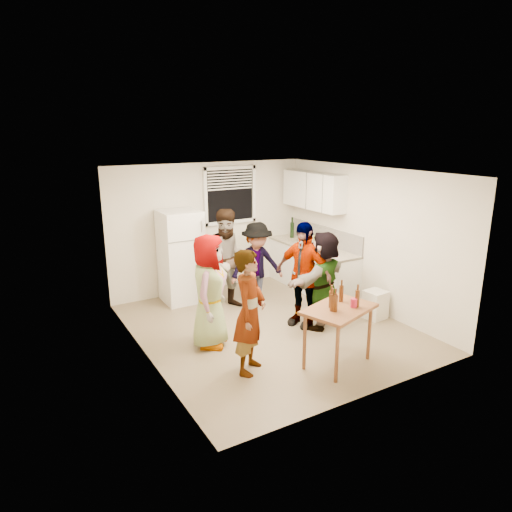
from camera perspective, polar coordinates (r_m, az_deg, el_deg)
room at (r=7.47m, az=1.69°, el=-8.94°), size 4.00×4.50×2.50m
window at (r=9.03m, az=-3.25°, el=7.58°), size 1.12×0.10×1.06m
refrigerator at (r=8.46m, az=-9.37°, el=-0.06°), size 0.70×0.70×1.70m
counter_lower at (r=9.12m, az=6.98°, el=-1.59°), size 0.60×2.20×0.86m
countertop at (r=9.00m, az=7.07°, el=1.16°), size 0.64×2.22×0.04m
backsplash at (r=9.12m, az=8.54°, el=2.59°), size 0.03×2.20×0.36m
upper_cabinets at (r=9.03m, az=7.19°, el=8.12°), size 0.34×1.60×0.70m
kettle at (r=9.01m, az=6.58°, el=1.33°), size 0.26×0.24×0.18m
paper_towel at (r=9.03m, az=6.73°, el=1.35°), size 0.13×0.13×0.28m
wine_bottle at (r=9.63m, az=4.50°, el=2.31°), size 0.08×0.08×0.32m
beer_bottle_counter at (r=8.53m, az=8.65°, el=0.45°), size 0.06×0.06×0.23m
blue_cup at (r=8.39m, az=9.69°, el=0.15°), size 0.09×0.09×0.12m
picture_frame at (r=9.33m, az=7.08°, el=2.26°), size 0.02×0.17×0.14m
trash_bin at (r=8.00m, az=14.67°, el=-5.84°), size 0.36×0.36×0.48m
serving_table at (r=6.51m, az=10.00°, el=-13.11°), size 1.13×0.92×0.82m
beer_bottle_table at (r=6.15m, az=9.32°, el=-6.37°), size 0.06×0.06×0.23m
red_cup at (r=6.22m, az=12.09°, el=-6.26°), size 0.09×0.09×0.12m
guest_grey at (r=6.97m, az=-5.66°, el=-10.90°), size 1.83×1.70×0.54m
guest_stripe at (r=6.27m, az=-0.77°, el=-14.04°), size 1.57×1.63×0.40m
guest_back_left at (r=8.29m, az=-3.30°, el=-6.42°), size 1.20×1.92×0.68m
guest_back_right at (r=8.37m, az=0.09°, el=-6.17°), size 1.15×1.63×0.57m
guest_black at (r=7.64m, az=5.71°, el=-8.44°), size 1.97×1.56×0.42m
guest_orange at (r=7.62m, az=8.18°, el=-8.61°), size 1.95×2.01×0.47m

